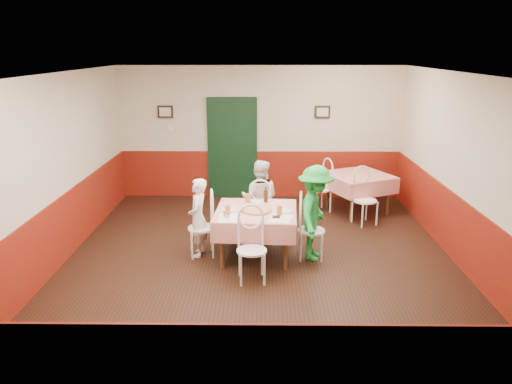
{
  "coord_description": "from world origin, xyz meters",
  "views": [
    {
      "loc": [
        0.02,
        -7.06,
        3.15
      ],
      "look_at": [
        -0.06,
        0.18,
        1.05
      ],
      "focal_mm": 35.0,
      "sensor_mm": 36.0,
      "label": 1
    }
  ],
  "objects_px": {
    "chair_far": "(259,212)",
    "diner_left": "(198,218)",
    "pizza": "(256,210)",
    "beer_bottle": "(266,195)",
    "chair_near": "(252,251)",
    "glass_c": "(248,198)",
    "main_table": "(256,234)",
    "chair_second_a": "(320,189)",
    "glass_a": "(228,210)",
    "chair_second_b": "(365,201)",
    "diner_far": "(260,199)",
    "chair_left": "(202,228)",
    "diner_right": "(315,213)",
    "wallet": "(276,217)",
    "chair_right": "(311,231)",
    "glass_b": "(279,210)",
    "second_table": "(357,193)"
  },
  "relations": [
    {
      "from": "chair_far",
      "to": "diner_left",
      "type": "height_order",
      "value": "diner_left"
    },
    {
      "from": "pizza",
      "to": "beer_bottle",
      "type": "height_order",
      "value": "beer_bottle"
    },
    {
      "from": "chair_near",
      "to": "glass_c",
      "type": "height_order",
      "value": "glass_c"
    },
    {
      "from": "chair_near",
      "to": "diner_left",
      "type": "xyz_separation_m",
      "value": [
        -0.85,
        0.9,
        0.17
      ]
    },
    {
      "from": "chair_far",
      "to": "pizza",
      "type": "relative_size",
      "value": 2.06
    },
    {
      "from": "main_table",
      "to": "glass_c",
      "type": "distance_m",
      "value": 0.62
    },
    {
      "from": "chair_second_a",
      "to": "glass_a",
      "type": "height_order",
      "value": "chair_second_a"
    },
    {
      "from": "pizza",
      "to": "diner_left",
      "type": "height_order",
      "value": "diner_left"
    },
    {
      "from": "main_table",
      "to": "chair_second_a",
      "type": "relative_size",
      "value": 1.36
    },
    {
      "from": "main_table",
      "to": "chair_second_b",
      "type": "bearing_deg",
      "value": 37.33
    },
    {
      "from": "main_table",
      "to": "beer_bottle",
      "type": "height_order",
      "value": "beer_bottle"
    },
    {
      "from": "chair_far",
      "to": "diner_far",
      "type": "distance_m",
      "value": 0.23
    },
    {
      "from": "beer_bottle",
      "to": "chair_left",
      "type": "bearing_deg",
      "value": -161.26
    },
    {
      "from": "chair_left",
      "to": "beer_bottle",
      "type": "distance_m",
      "value": 1.14
    },
    {
      "from": "glass_c",
      "to": "chair_left",
      "type": "bearing_deg",
      "value": -154.52
    },
    {
      "from": "diner_right",
      "to": "pizza",
      "type": "bearing_deg",
      "value": 104.52
    },
    {
      "from": "diner_left",
      "to": "wallet",
      "type": "bearing_deg",
      "value": 74.53
    },
    {
      "from": "chair_left",
      "to": "chair_near",
      "type": "xyz_separation_m",
      "value": [
        0.8,
        -0.9,
        0.0
      ]
    },
    {
      "from": "wallet",
      "to": "diner_left",
      "type": "bearing_deg",
      "value": 165.11
    },
    {
      "from": "chair_right",
      "to": "diner_left",
      "type": "distance_m",
      "value": 1.76
    },
    {
      "from": "glass_a",
      "to": "chair_far",
      "type": "bearing_deg",
      "value": 66.14
    },
    {
      "from": "diner_left",
      "to": "diner_right",
      "type": "relative_size",
      "value": 0.84
    },
    {
      "from": "pizza",
      "to": "wallet",
      "type": "xyz_separation_m",
      "value": [
        0.29,
        -0.29,
        -0.0
      ]
    },
    {
      "from": "chair_near",
      "to": "glass_a",
      "type": "height_order",
      "value": "chair_near"
    },
    {
      "from": "chair_second_b",
      "to": "diner_far",
      "type": "bearing_deg",
      "value": 173.09
    },
    {
      "from": "chair_left",
      "to": "chair_far",
      "type": "bearing_deg",
      "value": 122.06
    },
    {
      "from": "glass_b",
      "to": "diner_far",
      "type": "relative_size",
      "value": 0.11
    },
    {
      "from": "chair_second_a",
      "to": "main_table",
      "type": "bearing_deg",
      "value": -53.21
    },
    {
      "from": "chair_near",
      "to": "diner_right",
      "type": "relative_size",
      "value": 0.61
    },
    {
      "from": "chair_second_a",
      "to": "chair_second_b",
      "type": "distance_m",
      "value": 1.06
    },
    {
      "from": "glass_a",
      "to": "diner_right",
      "type": "relative_size",
      "value": 0.09
    },
    {
      "from": "second_table",
      "to": "chair_second_a",
      "type": "height_order",
      "value": "chair_second_a"
    },
    {
      "from": "chair_second_b",
      "to": "diner_right",
      "type": "height_order",
      "value": "diner_right"
    },
    {
      "from": "second_table",
      "to": "wallet",
      "type": "height_order",
      "value": "wallet"
    },
    {
      "from": "chair_right",
      "to": "diner_left",
      "type": "relative_size",
      "value": 0.73
    },
    {
      "from": "chair_right",
      "to": "diner_left",
      "type": "xyz_separation_m",
      "value": [
        -1.75,
        0.1,
        0.17
      ]
    },
    {
      "from": "glass_a",
      "to": "diner_right",
      "type": "distance_m",
      "value": 1.33
    },
    {
      "from": "chair_near",
      "to": "glass_b",
      "type": "height_order",
      "value": "glass_b"
    },
    {
      "from": "beer_bottle",
      "to": "glass_b",
      "type": "bearing_deg",
      "value": -71.81
    },
    {
      "from": "main_table",
      "to": "glass_b",
      "type": "height_order",
      "value": "glass_b"
    },
    {
      "from": "chair_near",
      "to": "diner_left",
      "type": "bearing_deg",
      "value": 127.72
    },
    {
      "from": "second_table",
      "to": "chair_second_a",
      "type": "distance_m",
      "value": 0.75
    },
    {
      "from": "chair_far",
      "to": "diner_far",
      "type": "relative_size",
      "value": 0.67
    },
    {
      "from": "glass_a",
      "to": "beer_bottle",
      "type": "xyz_separation_m",
      "value": [
        0.57,
        0.59,
        0.05
      ]
    },
    {
      "from": "glass_a",
      "to": "wallet",
      "type": "distance_m",
      "value": 0.73
    },
    {
      "from": "diner_far",
      "to": "chair_second_b",
      "type": "bearing_deg",
      "value": -152.97
    },
    {
      "from": "chair_left",
      "to": "beer_bottle",
      "type": "xyz_separation_m",
      "value": [
        1.0,
        0.34,
        0.43
      ]
    },
    {
      "from": "chair_right",
      "to": "glass_c",
      "type": "xyz_separation_m",
      "value": [
        -0.99,
        0.44,
        0.38
      ]
    },
    {
      "from": "diner_left",
      "to": "diner_far",
      "type": "bearing_deg",
      "value": 134.42
    },
    {
      "from": "chair_second_b",
      "to": "diner_far",
      "type": "relative_size",
      "value": 0.67
    }
  ]
}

